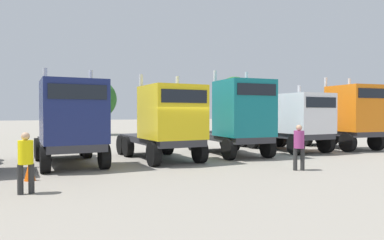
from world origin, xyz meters
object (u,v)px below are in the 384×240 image
at_px(semi_truck_navy, 71,122).
at_px(visitor_with_camera, 299,144).
at_px(semi_truck_white, 295,121).
at_px(semi_truck_yellow, 167,122).
at_px(semi_truck_orange, 348,116).
at_px(visitor_in_hivis, 26,158).
at_px(traffic_cone_near, 30,170).
at_px(semi_truck_teal, 238,117).

xyz_separation_m(semi_truck_navy, visitor_with_camera, (7.91, -4.83, -0.82)).
distance_m(semi_truck_white, visitor_with_camera, 6.92).
height_order(semi_truck_yellow, semi_truck_orange, semi_truck_orange).
relative_size(semi_truck_yellow, visitor_in_hivis, 3.54).
bearing_deg(semi_truck_white, traffic_cone_near, -78.40).
bearing_deg(visitor_in_hivis, visitor_with_camera, -96.43).
distance_m(semi_truck_teal, visitor_in_hivis, 11.03).
height_order(semi_truck_navy, semi_truck_teal, semi_truck_teal).
relative_size(semi_truck_yellow, semi_truck_orange, 0.96).
xyz_separation_m(semi_truck_navy, semi_truck_yellow, (4.20, -0.18, -0.02)).
height_order(semi_truck_navy, semi_truck_orange, semi_truck_orange).
height_order(semi_truck_white, visitor_in_hivis, semi_truck_white).
distance_m(semi_truck_orange, traffic_cone_near, 18.21).
xyz_separation_m(semi_truck_orange, traffic_cone_near, (-17.96, -2.55, -1.69)).
relative_size(semi_truck_orange, traffic_cone_near, 8.61).
bearing_deg(visitor_in_hivis, traffic_cone_near, -8.84).
distance_m(semi_truck_orange, visitor_with_camera, 9.76).
xyz_separation_m(semi_truck_orange, visitor_in_hivis, (-18.09, -4.61, -1.06)).
xyz_separation_m(semi_truck_white, visitor_with_camera, (-4.51, -5.19, -0.73)).
xyz_separation_m(visitor_in_hivis, visitor_with_camera, (9.68, -0.24, 0.05)).
height_order(semi_truck_orange, visitor_in_hivis, semi_truck_orange).
relative_size(semi_truck_teal, semi_truck_orange, 0.95).
distance_m(semi_truck_navy, semi_truck_yellow, 4.20).
bearing_deg(visitor_in_hivis, semi_truck_navy, -26.17).
distance_m(semi_truck_white, semi_truck_orange, 3.92).
relative_size(semi_truck_navy, traffic_cone_near, 8.37).
bearing_deg(semi_truck_orange, semi_truck_teal, -83.46).
relative_size(semi_truck_orange, visitor_with_camera, 3.55).
distance_m(semi_truck_white, visitor_in_hivis, 15.06).
xyz_separation_m(semi_truck_navy, semi_truck_orange, (16.32, 0.02, 0.19)).
height_order(semi_truck_teal, semi_truck_orange, semi_truck_orange).
bearing_deg(semi_truck_white, semi_truck_orange, 85.00).
relative_size(semi_truck_white, visitor_in_hivis, 3.63).
distance_m(semi_truck_navy, semi_truck_white, 12.43).
distance_m(semi_truck_navy, semi_truck_teal, 8.23).
bearing_deg(semi_truck_teal, semi_truck_yellow, -84.22).
xyz_separation_m(semi_truck_teal, semi_truck_orange, (8.09, 0.08, 0.04)).
distance_m(semi_truck_navy, visitor_in_hivis, 5.00).
bearing_deg(visitor_in_hivis, semi_truck_yellow, -58.59).
height_order(semi_truck_yellow, semi_truck_white, semi_truck_yellow).
relative_size(semi_truck_yellow, traffic_cone_near, 8.23).
bearing_deg(traffic_cone_near, semi_truck_yellow, 21.88).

